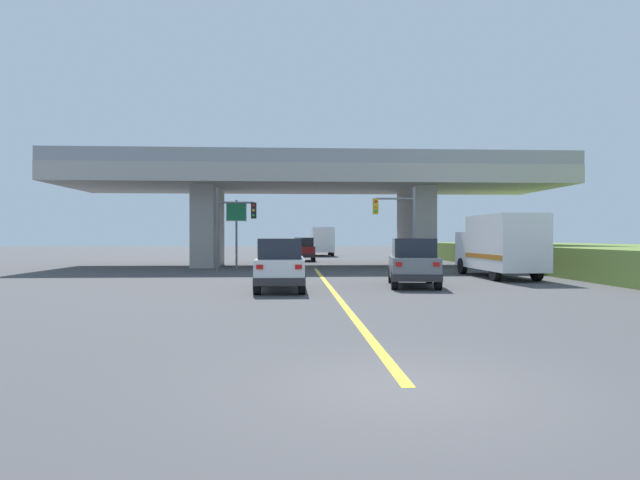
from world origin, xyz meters
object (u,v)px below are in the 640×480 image
object	(u,v)px
traffic_signal_nearside	(400,218)
semi_truck_distant	(322,241)
suv_crossing	(413,262)
highway_sign	(236,219)
suv_lead	(280,264)
sedan_oncoming	(304,249)
box_truck	(500,245)
traffic_signal_farside	(231,221)

from	to	relation	value
traffic_signal_nearside	semi_truck_distant	distance (m)	26.69
semi_truck_distant	suv_crossing	bearing A→B (deg)	-87.41
traffic_signal_nearside	highway_sign	bearing A→B (deg)	162.36
suv_lead	suv_crossing	xyz separation A→B (m)	(5.55, 1.40, -0.00)
sedan_oncoming	highway_sign	xyz separation A→B (m)	(-4.75, -10.49, 2.27)
highway_sign	box_truck	bearing A→B (deg)	-33.41
box_truck	sedan_oncoming	distance (m)	22.03
sedan_oncoming	suv_lead	bearing A→B (deg)	-93.44
box_truck	traffic_signal_nearside	xyz separation A→B (m)	(-3.90, 6.10, 1.57)
box_truck	semi_truck_distant	xyz separation A→B (m)	(-7.14, 32.54, -0.04)
suv_lead	traffic_signal_nearside	bearing A→B (deg)	59.20
traffic_signal_nearside	traffic_signal_farside	distance (m)	10.28
semi_truck_distant	box_truck	bearing A→B (deg)	-77.63
traffic_signal_farside	semi_truck_distant	bearing A→B (deg)	75.31
sedan_oncoming	highway_sign	bearing A→B (deg)	-114.36
highway_sign	traffic_signal_farside	bearing A→B (deg)	-89.18
traffic_signal_nearside	traffic_signal_farside	xyz separation A→B (m)	(-10.27, -0.38, -0.17)
traffic_signal_farside	semi_truck_distant	xyz separation A→B (m)	(7.03, 26.82, -1.43)
semi_truck_distant	traffic_signal_nearside	bearing A→B (deg)	-83.02
sedan_oncoming	traffic_signal_farside	distance (m)	15.05
suv_crossing	box_truck	world-z (taller)	box_truck
suv_crossing	box_truck	size ratio (longest dim) A/B	0.63
suv_lead	sedan_oncoming	distance (m)	25.77
traffic_signal_nearside	semi_truck_distant	size ratio (longest dim) A/B	0.77
box_truck	traffic_signal_farside	xyz separation A→B (m)	(-14.17, 5.72, 1.40)
highway_sign	semi_truck_distant	bearing A→B (deg)	72.99
traffic_signal_farside	traffic_signal_nearside	bearing A→B (deg)	2.10
suv_lead	highway_sign	bearing A→B (deg)	101.88
suv_crossing	sedan_oncoming	distance (m)	24.65
traffic_signal_nearside	highway_sign	world-z (taller)	traffic_signal_nearside
traffic_signal_nearside	suv_lead	bearing A→B (deg)	-120.80
highway_sign	semi_truck_distant	size ratio (longest dim) A/B	0.68
suv_crossing	highway_sign	xyz separation A→B (m)	(-8.76, 13.83, 2.27)
traffic_signal_nearside	traffic_signal_farside	bearing A→B (deg)	-177.90
suv_lead	sedan_oncoming	size ratio (longest dim) A/B	1.00
box_truck	traffic_signal_farside	size ratio (longest dim) A/B	1.43
traffic_signal_farside	highway_sign	distance (m)	3.67
suv_lead	semi_truck_distant	world-z (taller)	semi_truck_distant
suv_crossing	traffic_signal_nearside	bearing A→B (deg)	89.85
suv_lead	box_truck	size ratio (longest dim) A/B	0.62
traffic_signal_nearside	semi_truck_distant	world-z (taller)	traffic_signal_nearside
box_truck	semi_truck_distant	bearing A→B (deg)	102.37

